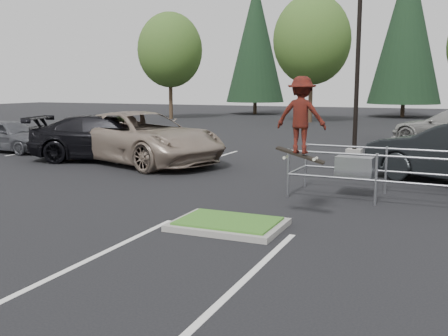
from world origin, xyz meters
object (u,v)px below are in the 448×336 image
at_px(light_pole, 358,42).
at_px(conif_a, 256,41).
at_px(decid_b, 312,43).
at_px(cart_corral, 361,167).
at_px(conif_b, 407,28).
at_px(car_l_tan, 140,137).
at_px(decid_a, 170,52).
at_px(car_l_grey, 9,135).
at_px(skateboarder, 301,116).
at_px(car_l_black, 107,138).

height_order(light_pole, conif_a, conif_a).
xyz_separation_m(decid_b, cart_corral, (8.00, -26.51, -5.25)).
xyz_separation_m(conif_b, car_l_tan, (-6.50, -33.50, -6.90)).
relative_size(decid_a, car_l_grey, 2.13).
height_order(decid_b, conif_a, conif_a).
xyz_separation_m(cart_corral, skateboarder, (-0.79, -3.02, 1.45)).
relative_size(light_pole, decid_a, 1.14).
bearing_deg(conif_b, conif_a, -177.95).
height_order(decid_a, decid_b, decid_b).
height_order(decid_a, skateboarder, decid_a).
distance_m(conif_a, cart_corral, 39.88).
bearing_deg(car_l_grey, cart_corral, -100.52).
xyz_separation_m(car_l_tan, car_l_black, (-1.50, 0.00, -0.08)).
bearing_deg(car_l_grey, decid_b, -15.72).
xyz_separation_m(light_pole, cart_corral, (1.49, -7.98, -3.76)).
relative_size(skateboarder, car_l_grey, 0.43).
bearing_deg(car_l_tan, light_pole, -35.55).
height_order(light_pole, decid_a, light_pole).
distance_m(decid_b, car_l_black, 24.18).
xyz_separation_m(decid_a, skateboarder, (19.21, -29.03, -3.34)).
bearing_deg(conif_b, car_l_tan, -100.98).
xyz_separation_m(conif_b, cart_corral, (1.99, -36.48, -7.05)).
height_order(skateboarder, car_l_grey, skateboarder).
xyz_separation_m(light_pole, decid_a, (-18.51, 18.03, 1.02)).
bearing_deg(conif_a, conif_b, 2.05).
height_order(conif_b, car_l_black, conif_b).
distance_m(cart_corral, car_l_grey, 15.89).
xyz_separation_m(decid_a, decid_b, (12.00, 0.50, 0.46)).
relative_size(light_pole, cart_corral, 2.24).
distance_m(conif_a, skateboarder, 42.14).
distance_m(decid_a, decid_b, 12.02).
bearing_deg(conif_b, cart_corral, -86.87).
relative_size(decid_a, car_l_black, 1.49).
xyz_separation_m(conif_a, cart_corral, (15.99, -35.98, -6.30)).
distance_m(decid_a, conif_b, 20.95).
height_order(conif_a, skateboarder, conif_a).
height_order(light_pole, cart_corral, light_pole).
bearing_deg(car_l_tan, conif_b, 7.93).
distance_m(decid_a, cart_corral, 33.16).
relative_size(decid_a, conif_b, 0.61).
xyz_separation_m(decid_b, car_l_black, (-1.99, -23.53, -5.17)).
distance_m(conif_a, car_l_grey, 33.07).
height_order(decid_b, car_l_grey, decid_b).
distance_m(decid_a, skateboarder, 34.97).
bearing_deg(conif_b, car_l_grey, -112.28).
xyz_separation_m(light_pole, decid_b, (-6.51, 18.53, 1.48)).
relative_size(light_pole, car_l_tan, 1.48).
xyz_separation_m(light_pole, car_l_grey, (-14.00, -4.45, -3.85)).
distance_m(cart_corral, skateboarder, 3.44).
bearing_deg(cart_corral, skateboarder, -102.65).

